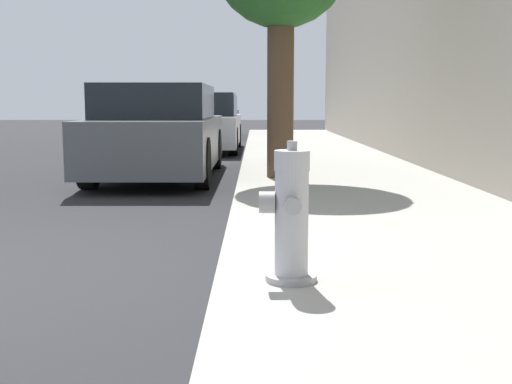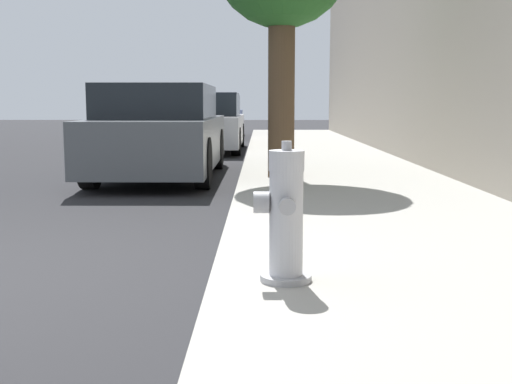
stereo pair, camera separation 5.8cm
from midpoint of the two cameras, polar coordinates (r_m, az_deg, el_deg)
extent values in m
cube|color=#99968E|center=(4.13, 16.46, -7.18)|extent=(2.79, 40.00, 0.15)
cylinder|color=#97979C|center=(3.59, 3.13, -7.59)|extent=(0.29, 0.29, 0.04)
cylinder|color=#B2B2B7|center=(3.52, 3.17, -2.78)|extent=(0.19, 0.19, 0.58)
cylinder|color=#B2B2B7|center=(3.48, 3.21, 2.80)|extent=(0.19, 0.19, 0.11)
cylinder|color=#97979C|center=(3.47, 3.22, 4.13)|extent=(0.06, 0.06, 0.05)
cylinder|color=#97979C|center=(3.38, 3.29, -1.26)|extent=(0.09, 0.07, 0.09)
cylinder|color=#97979C|center=(3.63, 3.09, -0.61)|extent=(0.09, 0.07, 0.09)
cylinder|color=#97979C|center=(3.50, 0.96, -0.92)|extent=(0.09, 0.12, 0.12)
cube|color=#4C5156|center=(9.87, -8.24, 4.45)|extent=(1.66, 4.29, 0.72)
cube|color=black|center=(9.69, -8.46, 7.95)|extent=(1.53, 2.36, 0.49)
cylinder|color=black|center=(11.32, -10.97, 3.78)|extent=(0.20, 0.69, 0.69)
cylinder|color=black|center=(11.13, -3.35, 3.84)|extent=(0.20, 0.69, 0.69)
cylinder|color=black|center=(8.74, -14.39, 2.50)|extent=(0.20, 0.69, 0.69)
cylinder|color=black|center=(8.48, -4.54, 2.56)|extent=(0.20, 0.69, 0.69)
cube|color=#B7B7BC|center=(15.31, -4.39, 5.54)|extent=(1.70, 4.23, 0.67)
cube|color=black|center=(15.13, -4.46, 7.69)|extent=(1.57, 2.33, 0.48)
cylinder|color=black|center=(16.71, -6.65, 5.02)|extent=(0.20, 0.61, 0.61)
cylinder|color=black|center=(16.59, -1.33, 5.05)|extent=(0.20, 0.61, 0.61)
cylinder|color=black|center=(14.11, -7.96, 4.48)|extent=(0.20, 0.61, 0.61)
cylinder|color=black|center=(13.97, -1.66, 4.52)|extent=(0.20, 0.61, 0.61)
cube|color=navy|center=(21.49, -3.77, 6.29)|extent=(1.84, 4.55, 0.72)
cube|color=black|center=(21.30, -3.82, 8.01)|extent=(1.69, 2.50, 0.57)
cylinder|color=black|center=(22.97, -5.60, 5.84)|extent=(0.20, 0.63, 0.63)
cylinder|color=black|center=(22.86, -1.39, 5.86)|extent=(0.20, 0.63, 0.63)
cylinder|color=black|center=(20.17, -6.45, 5.54)|extent=(0.20, 0.63, 0.63)
cylinder|color=black|center=(20.04, -1.65, 5.57)|extent=(0.20, 0.63, 0.63)
cylinder|color=brown|center=(8.50, 2.47, 8.90)|extent=(0.35, 0.35, 2.25)
camera|label=1|loc=(0.03, -89.65, 0.05)|focal=45.00mm
camera|label=2|loc=(0.03, 90.35, -0.05)|focal=45.00mm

